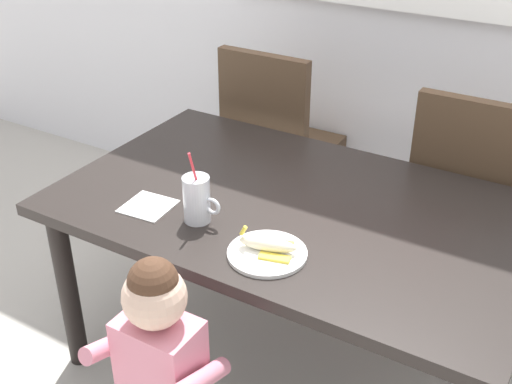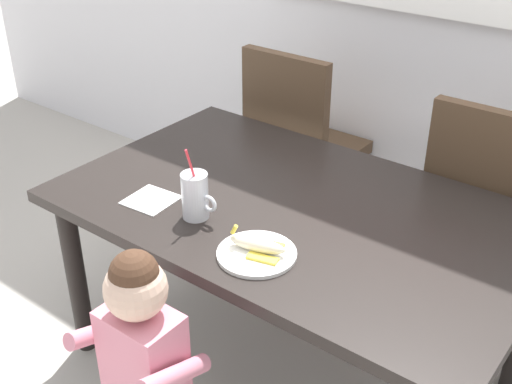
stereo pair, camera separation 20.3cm
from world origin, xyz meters
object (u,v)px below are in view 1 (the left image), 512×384
object	(u,v)px
snack_plate	(267,253)
toddler_standing	(160,356)
peeled_banana	(268,245)
dining_table	(294,224)
dining_chair_left	(276,137)
milk_cup	(197,202)
dining_chair_right	(470,193)
paper_napkin	(148,206)

from	to	relation	value
snack_plate	toddler_standing	bearing A→B (deg)	-112.30
peeled_banana	toddler_standing	bearing A→B (deg)	-111.69
toddler_standing	snack_plate	bearing A→B (deg)	67.70
toddler_standing	dining_table	bearing A→B (deg)	84.09
toddler_standing	dining_chair_left	bearing A→B (deg)	106.57
milk_cup	peeled_banana	size ratio (longest dim) A/B	1.42
toddler_standing	peeled_banana	distance (m)	0.42
toddler_standing	peeled_banana	size ratio (longest dim) A/B	4.77
snack_plate	milk_cup	bearing A→B (deg)	169.29
toddler_standing	snack_plate	size ratio (longest dim) A/B	3.64
dining_chair_right	snack_plate	size ratio (longest dim) A/B	4.17
dining_chair_right	peeled_banana	xyz separation A→B (m)	(-0.35, -0.95, 0.19)
snack_plate	peeled_banana	size ratio (longest dim) A/B	1.31
milk_cup	dining_chair_left	bearing A→B (deg)	105.24
paper_napkin	dining_chair_left	bearing A→B (deg)	94.52
dining_table	milk_cup	size ratio (longest dim) A/B	6.18
dining_table	dining_chair_left	bearing A→B (deg)	123.19
dining_chair_right	dining_table	bearing A→B (deg)	57.15
dining_table	snack_plate	size ratio (longest dim) A/B	6.70
dining_table	dining_chair_left	size ratio (longest dim) A/B	1.61
dining_chair_right	paper_napkin	distance (m)	1.24
milk_cup	paper_napkin	xyz separation A→B (m)	(-0.19, -0.02, -0.06)
snack_plate	paper_napkin	bearing A→B (deg)	175.45
toddler_standing	milk_cup	size ratio (longest dim) A/B	3.36
dining_table	dining_chair_right	distance (m)	0.78
dining_chair_left	dining_chair_right	size ratio (longest dim) A/B	1.00
milk_cup	dining_table	bearing A→B (deg)	50.36
milk_cup	paper_napkin	world-z (taller)	milk_cup
snack_plate	peeled_banana	world-z (taller)	peeled_banana
dining_chair_left	peeled_banana	bearing A→B (deg)	118.14
milk_cup	peeled_banana	xyz separation A→B (m)	(0.28, -0.04, -0.04)
dining_table	snack_plate	bearing A→B (deg)	-76.55
dining_chair_left	milk_cup	bearing A→B (deg)	105.24
dining_chair_right	snack_plate	bearing A→B (deg)	69.89
dining_chair_left	toddler_standing	xyz separation A→B (m)	(0.40, -1.36, -0.02)
peeled_banana	dining_chair_right	bearing A→B (deg)	69.68
toddler_standing	snack_plate	xyz separation A→B (m)	(0.14, 0.34, 0.18)
snack_plate	paper_napkin	distance (m)	0.47
dining_table	peeled_banana	distance (m)	0.32
peeled_banana	paper_napkin	xyz separation A→B (m)	(-0.46, 0.03, -0.03)
toddler_standing	dining_chair_right	bearing A→B (deg)	69.31
peeled_banana	dining_table	bearing A→B (deg)	103.63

